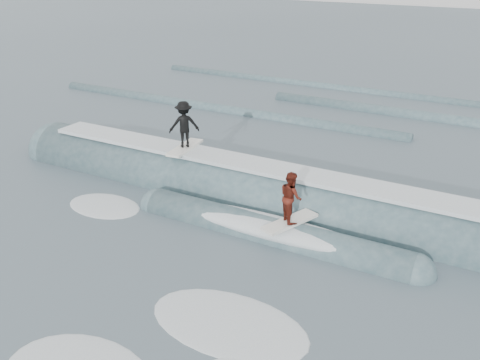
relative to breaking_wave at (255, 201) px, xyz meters
The scene contains 6 objects.
ground 4.43m from the breaking_wave, 92.94° to the right, with size 160.00×160.00×0.00m, color #3A4C56.
breaking_wave is the anchor object (origin of this frame).
surfer_black 3.91m from the breaking_wave, behind, with size 1.28×2.05×1.86m.
surfer_red 3.23m from the breaking_wave, 41.10° to the right, with size 1.22×2.06×1.71m.
whitewater 6.49m from the breaking_wave, 83.82° to the right, with size 11.18×8.58×0.10m.
far_swells 13.30m from the breaking_wave, 95.95° to the left, with size 35.09×8.65×0.80m.
Camera 1 is at (8.17, -11.02, 8.43)m, focal length 40.00 mm.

